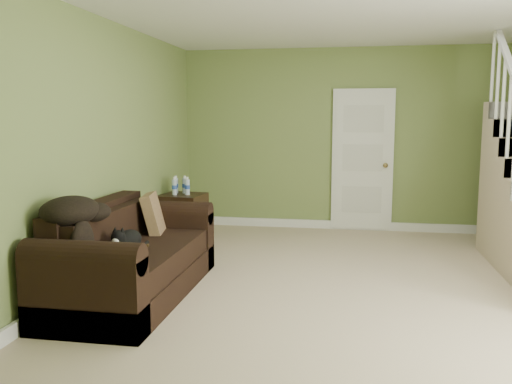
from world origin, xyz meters
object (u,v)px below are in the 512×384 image
at_px(sofa, 130,261).
at_px(banana, 138,248).
at_px(side_table, 183,217).
at_px(cat, 127,241).

distance_m(sofa, banana, 0.30).
height_order(side_table, cat, side_table).
xyz_separation_m(side_table, banana, (0.35, -2.32, 0.16)).
bearing_deg(cat, banana, 3.63).
bearing_deg(side_table, banana, -81.53).
distance_m(side_table, cat, 2.35).
bearing_deg(banana, sofa, 104.37).
bearing_deg(banana, cat, 154.37).
height_order(cat, banana, cat).
bearing_deg(banana, side_table, 72.56).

